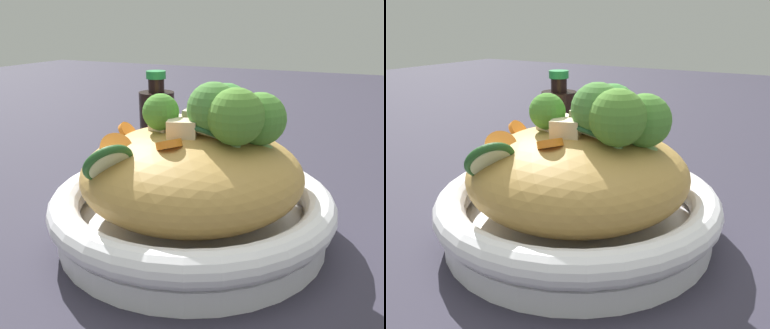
% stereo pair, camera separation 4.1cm
% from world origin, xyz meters
% --- Properties ---
extents(ground_plane, '(3.00, 3.00, 0.00)m').
position_xyz_m(ground_plane, '(0.00, 0.00, 0.00)').
color(ground_plane, '#2D2A38').
extents(serving_bowl, '(0.28, 0.28, 0.05)m').
position_xyz_m(serving_bowl, '(0.00, 0.00, 0.03)').
color(serving_bowl, white).
rests_on(serving_bowl, ground_plane).
extents(noodle_heap, '(0.22, 0.22, 0.09)m').
position_xyz_m(noodle_heap, '(0.00, 0.00, 0.07)').
color(noodle_heap, '#B18842').
rests_on(noodle_heap, serving_bowl).
extents(broccoli_florets, '(0.10, 0.15, 0.07)m').
position_xyz_m(broccoli_florets, '(-0.00, -0.04, 0.13)').
color(broccoli_florets, '#96BF6F').
rests_on(broccoli_florets, serving_bowl).
extents(carrot_coins, '(0.09, 0.10, 0.03)m').
position_xyz_m(carrot_coins, '(-0.04, 0.04, 0.10)').
color(carrot_coins, orange).
rests_on(carrot_coins, serving_bowl).
extents(zucchini_slices, '(0.16, 0.11, 0.05)m').
position_xyz_m(zucchini_slices, '(-0.03, 0.02, 0.10)').
color(zucchini_slices, beige).
rests_on(zucchini_slices, serving_bowl).
extents(chicken_chunks, '(0.07, 0.10, 0.03)m').
position_xyz_m(chicken_chunks, '(0.01, -0.00, 0.11)').
color(chicken_chunks, beige).
rests_on(chicken_chunks, serving_bowl).
extents(soy_sauce_bottle, '(0.05, 0.05, 0.14)m').
position_xyz_m(soy_sauce_bottle, '(0.18, 0.14, 0.06)').
color(soy_sauce_bottle, black).
rests_on(soy_sauce_bottle, ground_plane).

